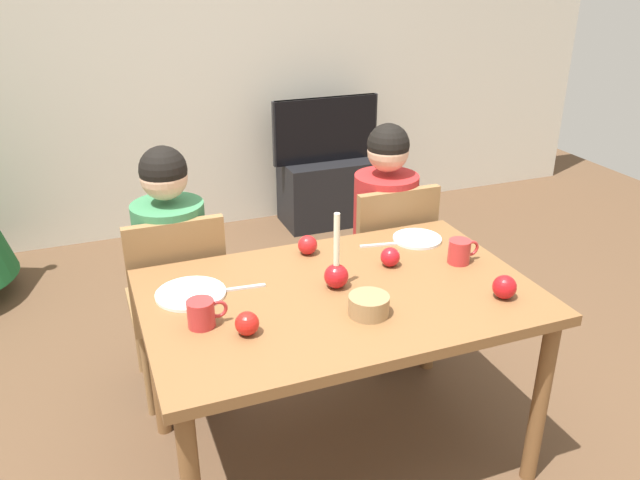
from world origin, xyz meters
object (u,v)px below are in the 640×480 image
at_px(apple_by_left_plate, 390,257).
at_px(candle_centerpiece, 336,272).
at_px(plate_right, 417,239).
at_px(apple_far_edge, 247,323).
at_px(tv, 326,130).
at_px(mug_right, 460,251).
at_px(bowl_walnuts, 369,305).
at_px(mug_left, 202,313).
at_px(dining_table, 340,311).
at_px(tv_stand, 326,192).
at_px(person_left_child, 175,281).
at_px(plate_left, 191,294).
at_px(chair_left, 177,297).
at_px(person_right_child, 384,246).
at_px(chair_right, 386,260).
at_px(apple_by_right_mug, 307,245).
at_px(apple_near_candle, 504,287).

bearing_deg(apple_by_left_plate, candle_centerpiece, -162.17).
distance_m(plate_right, apple_far_edge, 0.98).
relative_size(tv, mug_right, 6.00).
xyz_separation_m(plate_right, bowl_walnuts, (-0.45, -0.48, 0.03)).
bearing_deg(mug_left, bowl_walnuts, -13.51).
height_order(dining_table, tv_stand, dining_table).
bearing_deg(person_left_child, mug_right, -29.77).
relative_size(person_left_child, tv, 1.48).
xyz_separation_m(plate_right, mug_left, (-0.99, -0.35, 0.04)).
distance_m(plate_left, bowl_walnuts, 0.64).
bearing_deg(bowl_walnuts, person_left_child, 123.01).
bearing_deg(mug_right, chair_left, 151.60).
height_order(dining_table, mug_right, mug_right).
relative_size(person_right_child, mug_left, 8.74).
relative_size(chair_right, apple_by_right_mug, 11.38).
bearing_deg(dining_table, person_right_child, 51.90).
height_order(candle_centerpiece, apple_near_candle, candle_centerpiece).
bearing_deg(chair_right, plate_left, -156.52).
bearing_deg(bowl_walnuts, apple_far_edge, 176.17).
bearing_deg(plate_right, mug_left, -160.69).
bearing_deg(person_left_child, plate_left, -90.58).
bearing_deg(candle_centerpiece, person_left_child, 129.78).
distance_m(bowl_walnuts, apple_by_left_plate, 0.38).
relative_size(chair_left, mug_right, 6.84).
bearing_deg(mug_right, apple_far_edge, -167.68).
height_order(tv_stand, apple_far_edge, apple_far_edge).
xyz_separation_m(candle_centerpiece, apple_by_left_plate, (0.26, 0.08, -0.02)).
bearing_deg(mug_right, person_right_child, 92.81).
bearing_deg(apple_near_candle, tv_stand, 82.50).
relative_size(dining_table, apple_far_edge, 17.81).
bearing_deg(tv_stand, apple_by_right_mug, -113.73).
distance_m(tv, apple_by_left_plate, 2.26).
bearing_deg(dining_table, plate_right, 31.68).
xyz_separation_m(candle_centerpiece, plate_left, (-0.51, 0.13, -0.06)).
xyz_separation_m(person_left_child, person_right_child, (1.00, 0.00, 0.00)).
height_order(tv_stand, apple_by_left_plate, apple_by_left_plate).
bearing_deg(person_right_child, tv_stand, 77.86).
xyz_separation_m(bowl_walnuts, apple_near_candle, (0.49, -0.07, 0.01)).
bearing_deg(person_right_child, chair_left, -178.15).
relative_size(chair_left, apple_far_edge, 11.45).
bearing_deg(apple_by_right_mug, apple_by_left_plate, -39.42).
bearing_deg(candle_centerpiece, apple_near_candle, -28.70).
height_order(dining_table, apple_by_right_mug, apple_by_right_mug).
xyz_separation_m(plate_right, apple_far_edge, (-0.87, -0.45, 0.03)).
xyz_separation_m(person_right_child, mug_left, (-1.01, -0.69, 0.23)).
height_order(dining_table, person_left_child, person_left_child).
relative_size(dining_table, apple_by_left_plate, 18.42).
distance_m(tv, mug_left, 2.72).
xyz_separation_m(chair_left, apple_far_edge, (0.12, -0.76, 0.28)).
height_order(chair_right, apple_by_right_mug, chair_right).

